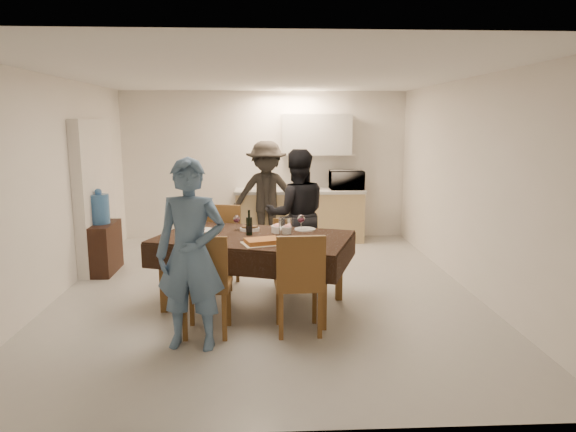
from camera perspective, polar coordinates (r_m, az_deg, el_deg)
The scene contains 33 objects.
floor at distance 6.48m, azimuth -2.34°, elevation -8.17°, with size 5.00×6.00×0.02m, color #AAAAA6.
ceiling at distance 6.17m, azimuth -2.53°, elevation 15.39°, with size 5.00×6.00×0.02m, color white.
wall_back at distance 9.18m, azimuth -2.60°, elevation 5.61°, with size 5.00×0.02×2.60m, color white.
wall_front at distance 3.23m, azimuth -1.97°, elevation -3.22°, with size 5.00×0.02×2.60m, color white.
wall_left at distance 6.66m, azimuth -24.51°, elevation 2.88°, with size 0.02×6.00×2.60m, color white.
wall_right at distance 6.69m, azimuth 19.53°, elevation 3.26°, with size 0.02×6.00×2.60m, color white.
stub_partition at distance 7.78m, azimuth -20.63°, elevation 2.25°, with size 0.15×1.40×2.10m, color silver.
kitchen_base_cabinet at distance 9.00m, azimuth 1.29°, elevation -0.07°, with size 2.20×0.60×0.86m, color tan.
kitchen_worktop at distance 8.93m, azimuth 1.30°, elevation 2.81°, with size 2.24×0.64×0.05m, color beige.
upper_cabinet at distance 9.02m, azimuth 3.18°, elevation 9.02°, with size 1.20×0.34×0.70m, color silver.
dining_table at distance 5.74m, azimuth -3.84°, elevation -2.58°, with size 2.36×1.82×0.81m.
chair_near_left at distance 4.99m, azimuth -9.18°, elevation -6.47°, with size 0.49×0.49×0.55m.
chair_near_right at distance 4.97m, azimuth 1.26°, elevation -6.43°, with size 0.48×0.48×0.55m.
chair_far_left at distance 6.43m, azimuth -7.74°, elevation -2.66°, with size 0.54×0.55×0.55m.
chair_far_right at distance 6.46m, azimuth 0.29°, elevation -3.48°, with size 0.43×0.44×0.45m.
console at distance 7.58m, azimuth -19.98°, elevation -3.35°, with size 0.37×0.75×0.69m, color black.
water_jug at distance 7.47m, azimuth -20.24°, elevation 0.74°, with size 0.27×0.27×0.41m, color #3F76BB.
wine_bottle at distance 5.75m, azimuth -4.35°, elevation -0.73°, with size 0.07×0.07×0.28m, color black, non-canonical shape.
water_pitcher at distance 5.66m, azimuth -0.32°, elevation -1.22°, with size 0.14×0.14×0.22m, color white.
savoury_tart at distance 5.35m, azimuth -2.83°, elevation -2.83°, with size 0.41×0.31×0.05m, color #AC6932.
salad_bowl at distance 5.90m, azimuth -0.90°, elevation -1.44°, with size 0.20×0.20×0.08m, color white.
mushroom_dish at distance 6.00m, azimuth -4.28°, elevation -1.47°, with size 0.21×0.21×0.04m, color white.
wine_glass_a at distance 5.50m, azimuth -9.63°, elevation -1.87°, with size 0.08×0.08×0.19m, color white, non-canonical shape.
wine_glass_b at distance 5.97m, azimuth 1.47°, elevation -0.74°, with size 0.09×0.09×0.19m, color white, non-canonical shape.
wine_glass_c at distance 6.01m, azimuth -5.71°, elevation -0.75°, with size 0.08×0.08×0.18m, color white, non-canonical shape.
plate_near_left at distance 5.48m, azimuth -10.18°, elevation -2.86°, with size 0.26×0.26×0.02m, color white.
plate_near_right at distance 5.46m, azimuth 2.43°, elevation -2.76°, with size 0.27×0.27×0.02m, color white.
plate_far_left at distance 6.06m, azimuth -9.48°, elevation -1.56°, with size 0.28×0.28×0.02m, color white.
plate_far_right at distance 6.04m, azimuth 1.91°, elevation -1.47°, with size 0.25×0.25×0.01m, color white.
microwave at distance 9.00m, azimuth 6.53°, elevation 3.99°, with size 0.58×0.39×0.32m, color silver.
person_near at distance 4.74m, azimuth -10.73°, elevation -4.25°, with size 0.64×0.42×1.76m, color slate.
person_far at distance 6.76m, azimuth 0.96°, elevation 0.15°, with size 0.84×0.65×1.72m, color black.
person_kitchen at distance 8.46m, azimuth -2.40°, elevation 2.36°, with size 1.14×0.65×1.76m, color black.
Camera 1 is at (-0.05, -6.14, 2.06)m, focal length 32.00 mm.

